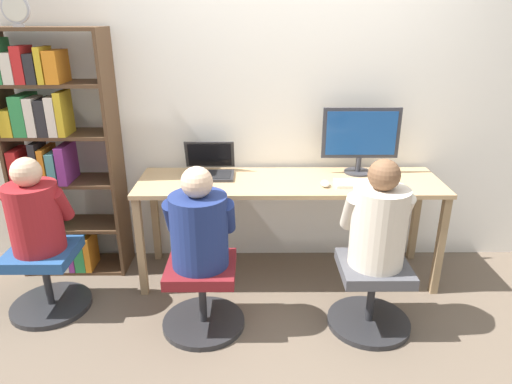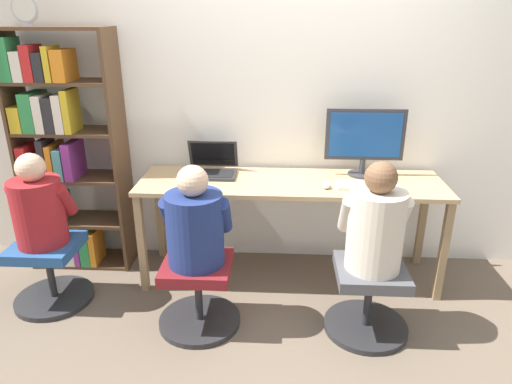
% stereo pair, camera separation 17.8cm
% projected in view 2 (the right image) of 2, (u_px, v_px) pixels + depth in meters
% --- Properties ---
extents(ground_plane, '(14.00, 14.00, 0.00)m').
position_uv_depth(ground_plane, '(289.00, 297.00, 3.21)').
color(ground_plane, brown).
extents(wall_back, '(10.00, 0.05, 2.60)m').
position_uv_depth(wall_back, '(292.00, 96.00, 3.34)').
color(wall_back, white).
rests_on(wall_back, ground_plane).
extents(desk, '(2.14, 0.58, 0.76)m').
position_uv_depth(desk, '(291.00, 191.00, 3.23)').
color(desk, tan).
rests_on(desk, ground_plane).
extents(desktop_monitor, '(0.56, 0.20, 0.48)m').
position_uv_depth(desktop_monitor, '(365.00, 140.00, 3.23)').
color(desktop_monitor, '#333338').
rests_on(desktop_monitor, desk).
extents(laptop, '(0.36, 0.31, 0.23)m').
position_uv_depth(laptop, '(212.00, 168.00, 3.33)').
color(laptop, '#2D2D30').
rests_on(laptop, desk).
extents(keyboard, '(0.42, 0.16, 0.03)m').
position_uv_depth(keyboard, '(368.00, 186.00, 3.09)').
color(keyboard, silver).
rests_on(keyboard, desk).
extents(computer_mouse_by_keyboard, '(0.06, 0.09, 0.04)m').
position_uv_depth(computer_mouse_by_keyboard, '(326.00, 185.00, 3.07)').
color(computer_mouse_by_keyboard, silver).
rests_on(computer_mouse_by_keyboard, desk).
extents(office_chair_left, '(0.52, 0.52, 0.45)m').
position_uv_depth(office_chair_left, '(368.00, 297.00, 2.81)').
color(office_chair_left, '#262628').
rests_on(office_chair_left, ground_plane).
extents(office_chair_right, '(0.52, 0.52, 0.45)m').
position_uv_depth(office_chair_right, '(198.00, 292.00, 2.86)').
color(office_chair_right, '#262628').
rests_on(office_chair_right, ground_plane).
extents(person_at_monitor, '(0.40, 0.34, 0.66)m').
position_uv_depth(person_at_monitor, '(376.00, 224.00, 2.63)').
color(person_at_monitor, beige).
rests_on(person_at_monitor, office_chair_left).
extents(person_at_laptop, '(0.42, 0.34, 0.62)m').
position_uv_depth(person_at_laptop, '(195.00, 224.00, 2.70)').
color(person_at_laptop, navy).
rests_on(person_at_laptop, office_chair_right).
extents(bookshelf, '(0.76, 0.32, 1.78)m').
position_uv_depth(bookshelf, '(60.00, 159.00, 3.36)').
color(bookshelf, '#513823').
rests_on(bookshelf, ground_plane).
extents(desk_clock, '(0.18, 0.03, 0.20)m').
position_uv_depth(desk_clock, '(25.00, 9.00, 2.92)').
color(desk_clock, '#B2B2B7').
rests_on(desk_clock, bookshelf).
extents(office_chair_side, '(0.52, 0.52, 0.45)m').
position_uv_depth(office_chair_side, '(50.00, 271.00, 3.10)').
color(office_chair_side, '#262628').
rests_on(office_chair_side, ground_plane).
extents(person_near_shelf, '(0.40, 0.33, 0.61)m').
position_uv_depth(person_near_shelf, '(38.00, 207.00, 2.93)').
color(person_near_shelf, maroon).
rests_on(person_near_shelf, office_chair_side).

